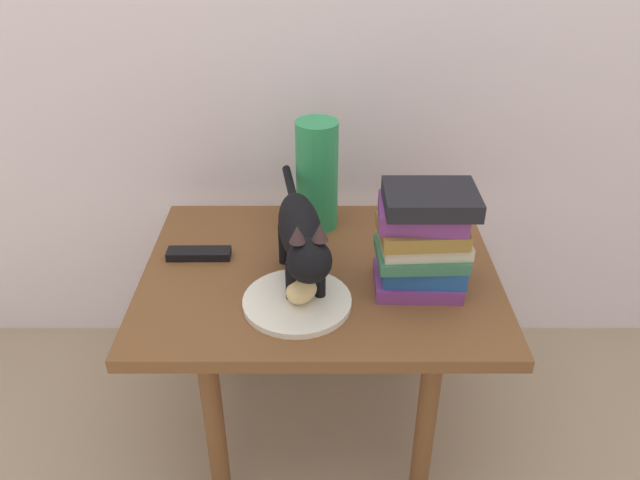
% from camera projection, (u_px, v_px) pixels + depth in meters
% --- Properties ---
extents(ground_plane, '(6.00, 6.00, 0.00)m').
position_uv_depth(ground_plane, '(320.00, 424.00, 1.71)').
color(ground_plane, gray).
extents(side_table, '(0.81, 0.62, 0.51)m').
position_uv_depth(side_table, '(320.00, 292.00, 1.48)').
color(side_table, brown).
rests_on(side_table, ground).
extents(plate, '(0.23, 0.23, 0.01)m').
position_uv_depth(plate, '(297.00, 302.00, 1.32)').
color(plate, silver).
rests_on(plate, side_table).
extents(bread_roll, '(0.09, 0.10, 0.05)m').
position_uv_depth(bread_roll, '(302.00, 290.00, 1.31)').
color(bread_roll, '#E0BC7A').
rests_on(bread_roll, plate).
extents(cat, '(0.13, 0.48, 0.23)m').
position_uv_depth(cat, '(302.00, 235.00, 1.31)').
color(cat, black).
rests_on(cat, side_table).
extents(book_stack, '(0.20, 0.16, 0.24)m').
position_uv_depth(book_stack, '(423.00, 239.00, 1.33)').
color(book_stack, '#72337A').
rests_on(book_stack, side_table).
extents(green_vase, '(0.10, 0.10, 0.28)m').
position_uv_depth(green_vase, '(317.00, 175.00, 1.55)').
color(green_vase, '#288C51').
rests_on(green_vase, side_table).
extents(tv_remote, '(0.15, 0.05, 0.02)m').
position_uv_depth(tv_remote, '(199.00, 254.00, 1.48)').
color(tv_remote, black).
rests_on(tv_remote, side_table).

